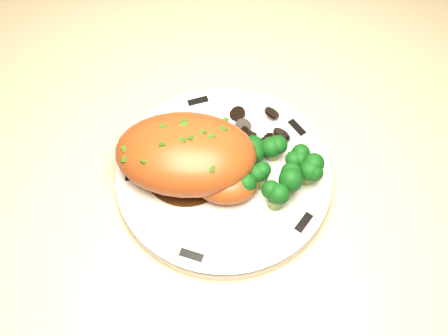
{
  "coord_description": "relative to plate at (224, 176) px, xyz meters",
  "views": [
    {
      "loc": [
        -0.65,
        1.22,
        1.56
      ],
      "look_at": [
        -0.67,
        1.58,
        0.99
      ],
      "focal_mm": 45.0,
      "sensor_mm": 36.0,
      "label": 1
    }
  ],
  "objects": [
    {
      "name": "rim_accent_1",
      "position": [
        -0.04,
        0.11,
        0.01
      ],
      "size": [
        0.03,
        0.02,
        0.0
      ],
      "primitive_type": "cube",
      "rotation": [
        0.0,
        0.0,
        3.52
      ],
      "color": "black",
      "rests_on": "plate"
    },
    {
      "name": "rim_accent_2",
      "position": [
        -0.12,
        -0.01,
        0.01
      ],
      "size": [
        0.01,
        0.03,
        0.0
      ],
      "primitive_type": "cube",
      "rotation": [
        0.0,
        0.0,
        4.78
      ],
      "color": "black",
      "rests_on": "plate"
    },
    {
      "name": "chicken_breast",
      "position": [
        -0.04,
        -0.0,
        0.04
      ],
      "size": [
        0.17,
        0.11,
        0.07
      ],
      "rotation": [
        0.0,
        0.0,
        0.01
      ],
      "color": "#97441A",
      "rests_on": "plate"
    },
    {
      "name": "mushroom_pile",
      "position": [
        0.03,
        0.06,
        0.01
      ],
      "size": [
        0.08,
        0.06,
        0.02
      ],
      "color": "black",
      "rests_on": "plate"
    },
    {
      "name": "plate",
      "position": [
        0.0,
        0.0,
        0.0
      ],
      "size": [
        0.35,
        0.35,
        0.02
      ],
      "primitive_type": "cylinder",
      "rotation": [
        0.0,
        0.0,
        0.41
      ],
      "color": "silver",
      "rests_on": "counter"
    },
    {
      "name": "broccoli_florets",
      "position": [
        0.05,
        -0.0,
        0.03
      ],
      "size": [
        0.11,
        0.09,
        0.04
      ],
      "rotation": [
        0.0,
        0.0,
        0.01
      ],
      "color": "olive",
      "rests_on": "plate"
    },
    {
      "name": "rim_accent_0",
      "position": [
        0.09,
        0.07,
        0.01
      ],
      "size": [
        0.03,
        0.03,
        0.0
      ],
      "primitive_type": "cube",
      "rotation": [
        0.0,
        0.0,
        2.26
      ],
      "color": "black",
      "rests_on": "plate"
    },
    {
      "name": "rim_accent_4",
      "position": [
        0.1,
        -0.06,
        0.01
      ],
      "size": [
        0.02,
        0.03,
        0.0
      ],
      "primitive_type": "cube",
      "rotation": [
        0.0,
        0.0,
        7.29
      ],
      "color": "black",
      "rests_on": "plate"
    },
    {
      "name": "rim_accent_3",
      "position": [
        -0.03,
        -0.11,
        0.01
      ],
      "size": [
        0.03,
        0.02,
        0.0
      ],
      "primitive_type": "cube",
      "rotation": [
        0.0,
        0.0,
        6.03
      ],
      "color": "black",
      "rests_on": "plate"
    },
    {
      "name": "gravy_pool",
      "position": [
        -0.05,
        0.0,
        0.01
      ],
      "size": [
        0.11,
        0.11,
        0.0
      ],
      "primitive_type": "cylinder",
      "color": "#381D0A",
      "rests_on": "plate"
    }
  ]
}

